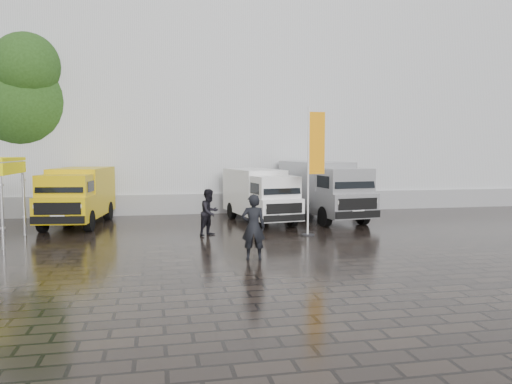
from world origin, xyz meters
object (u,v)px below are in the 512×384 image
van_yellow (78,197)px  van_white (260,196)px  van_silver (324,191)px  flagpole (313,164)px  person_tent (210,212)px  wheelie_bin (360,202)px  person_front (253,227)px

van_yellow → van_white: 7.76m
van_silver → flagpole: (-1.80, -3.93, 1.33)m
van_yellow → person_tent: 6.32m
van_white → person_tent: van_white is taller
van_white → flagpole: bearing=-80.2°
flagpole → wheelie_bin: size_ratio=5.02×
van_white → flagpole: flagpole is taller
flagpole → person_front: flagpole is taller
van_silver → flagpole: size_ratio=1.28×
van_white → person_tent: size_ratio=3.08×
wheelie_bin → flagpole: bearing=-131.4°
van_yellow → person_front: 9.97m
van_yellow → person_front: bearing=-45.4°
van_silver → wheelie_bin: van_silver is taller
wheelie_bin → person_tent: 10.60m
van_silver → wheelie_bin: size_ratio=6.42×
flagpole → van_silver: bearing=65.4°
flagpole → person_front: (-2.99, -3.68, -1.70)m
van_silver → person_tent: bearing=-157.1°
van_yellow → person_tent: bearing=-27.1°
van_silver → person_front: van_silver is taller
van_silver → person_front: bearing=-129.3°
flagpole → person_front: size_ratio=2.50×
person_front → person_tent: bearing=-69.4°
person_front → person_tent: size_ratio=1.10×
van_white → wheelie_bin: bearing=18.5°
van_yellow → flagpole: (8.97, -4.29, 1.45)m
person_front → flagpole: bearing=-118.8°
flagpole → person_tent: size_ratio=2.74×
van_white → person_front: 7.56m
wheelie_bin → person_front: person_front is taller
van_yellow → wheelie_bin: (13.82, 2.54, -0.73)m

